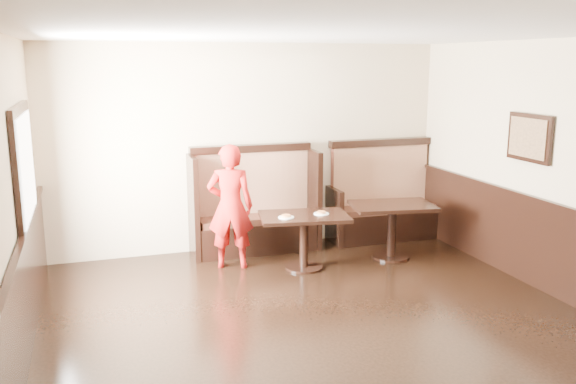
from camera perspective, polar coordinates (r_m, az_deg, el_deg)
name	(u,v)px	position (r m, az deg, el deg)	size (l,w,h in m)	color
ground	(352,357)	(5.61, 6.05, -15.09)	(7.00, 7.00, 0.00)	black
room_shell	(310,278)	(5.47, 2.10, -8.08)	(7.00, 7.00, 7.00)	#C1B38B
booth_main	(254,213)	(8.35, -3.18, -1.96)	(1.75, 0.72, 1.45)	black
booth_neighbor	(382,206)	(9.05, 8.83, -1.28)	(1.65, 0.72, 1.45)	black
table_main	(304,227)	(7.59, 1.52, -3.33)	(1.19, 0.85, 0.70)	black
table_neighbor	(392,218)	(8.11, 9.71, -2.39)	(1.15, 0.85, 0.73)	black
child	(230,207)	(7.61, -5.42, -1.36)	(0.57, 0.38, 1.57)	#AC1412
pizza_plate_left	(286,217)	(7.41, -0.18, -2.32)	(0.20, 0.20, 0.04)	white
pizza_plate_right	(321,213)	(7.59, 3.14, -1.98)	(0.19, 0.19, 0.03)	white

